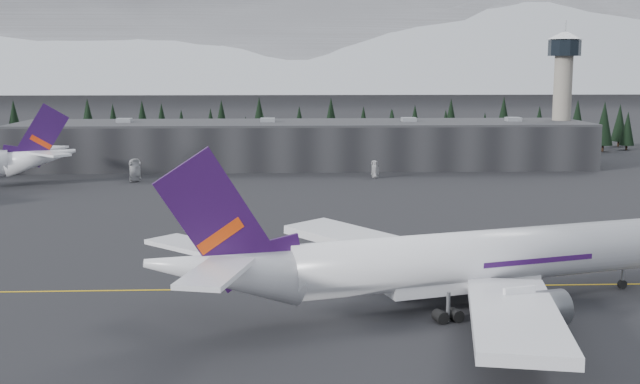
{
  "coord_description": "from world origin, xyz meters",
  "views": [
    {
      "loc": [
        -5.51,
        -101.23,
        28.06
      ],
      "look_at": [
        0.0,
        20.0,
        9.0
      ],
      "focal_mm": 45.0,
      "sensor_mm": 36.0,
      "label": 1
    }
  ],
  "objects_px": {
    "terminal": "(303,144)",
    "control_tower": "(563,83)",
    "gse_vehicle_a": "(135,179)",
    "gse_vehicle_b": "(376,175)",
    "jet_main": "(441,262)"
  },
  "relations": [
    {
      "from": "terminal",
      "to": "control_tower",
      "type": "bearing_deg",
      "value": 2.29
    },
    {
      "from": "control_tower",
      "to": "gse_vehicle_a",
      "type": "xyz_separation_m",
      "value": [
        -117.07,
        -32.76,
        -22.6
      ]
    },
    {
      "from": "terminal",
      "to": "gse_vehicle_a",
      "type": "height_order",
      "value": "terminal"
    },
    {
      "from": "control_tower",
      "to": "gse_vehicle_a",
      "type": "relative_size",
      "value": 6.5
    },
    {
      "from": "gse_vehicle_a",
      "to": "gse_vehicle_b",
      "type": "bearing_deg",
      "value": -21.36
    },
    {
      "from": "jet_main",
      "to": "gse_vehicle_a",
      "type": "height_order",
      "value": "jet_main"
    },
    {
      "from": "jet_main",
      "to": "gse_vehicle_a",
      "type": "xyz_separation_m",
      "value": [
        -54.68,
        106.58,
        -4.81
      ]
    },
    {
      "from": "control_tower",
      "to": "gse_vehicle_b",
      "type": "bearing_deg",
      "value": -153.73
    },
    {
      "from": "gse_vehicle_a",
      "to": "gse_vehicle_b",
      "type": "xyz_separation_m",
      "value": [
        59.85,
        4.52,
        -0.04
      ]
    },
    {
      "from": "terminal",
      "to": "jet_main",
      "type": "height_order",
      "value": "jet_main"
    },
    {
      "from": "control_tower",
      "to": "gse_vehicle_a",
      "type": "height_order",
      "value": "control_tower"
    },
    {
      "from": "control_tower",
      "to": "gse_vehicle_b",
      "type": "relative_size",
      "value": 8.37
    },
    {
      "from": "terminal",
      "to": "control_tower",
      "type": "height_order",
      "value": "control_tower"
    },
    {
      "from": "control_tower",
      "to": "jet_main",
      "type": "xyz_separation_m",
      "value": [
        -62.39,
        -139.34,
        -17.79
      ]
    },
    {
      "from": "control_tower",
      "to": "jet_main",
      "type": "height_order",
      "value": "control_tower"
    }
  ]
}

